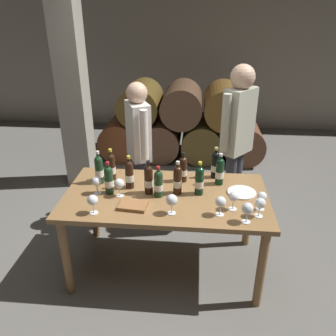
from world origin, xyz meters
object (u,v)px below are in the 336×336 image
Objects in this scene: wine_glass_2 at (221,202)px; wine_bottle_7 at (111,166)px; wine_bottle_3 at (183,169)px; wine_bottle_9 at (158,183)px; wine_glass_6 at (119,184)px; wine_bottle_5 at (215,165)px; wine_bottle_0 at (129,174)px; wine_glass_7 at (234,197)px; wine_bottle_6 at (99,169)px; wine_bottle_2 at (109,180)px; wine_glass_0 at (262,197)px; taster_seated_left at (139,144)px; wine_bottle_10 at (149,179)px; wine_glass_8 at (260,204)px; sommelier_presenting at (237,134)px; wine_glass_1 at (97,182)px; serving_plate at (242,192)px; wine_glass_4 at (248,209)px; tasting_notebook at (133,205)px; wine_glass_5 at (172,200)px; wine_glass_3 at (93,201)px; dining_table at (166,204)px; wine_bottle_4 at (178,180)px.

wine_bottle_7 is at bearing 152.11° from wine_glass_2.
wine_bottle_9 is at bearing -122.73° from wine_bottle_3.
wine_bottle_3 is 0.60m from wine_glass_6.
wine_bottle_5 is 1.88× the size of wine_glass_2.
wine_bottle_0 reaches higher than wine_glass_7.
wine_bottle_0 is 0.48m from wine_bottle_3.
wine_bottle_7 is at bearing 149.94° from wine_bottle_9.
wine_bottle_6 is 1.12× the size of wine_bottle_9.
wine_bottle_2 is 1.23m from wine_glass_0.
taster_seated_left is (-0.76, 0.36, 0.03)m from wine_bottle_5.
wine_glass_2 is at bearing -26.00° from wine_bottle_10.
wine_bottle_2 reaches higher than wine_glass_8.
wine_bottle_0 is 1.04× the size of wine_bottle_2.
wine_glass_2 is 1.01× the size of wine_glass_8.
sommelier_presenting is at bearing 94.98° from wine_glass_8.
wine_glass_1 reaches higher than wine_glass_8.
wine_bottle_5 is at bearing -25.42° from taster_seated_left.
wine_glass_1 is at bearing -158.39° from wine_bottle_5.
wine_glass_6 reaches higher than serving_plate.
wine_bottle_7 reaches higher than wine_bottle_5.
wine_bottle_10 is 1.91× the size of wine_glass_1.
wine_bottle_10 is 1.93× the size of wine_glass_8.
wine_glass_7 is at bearing 116.81° from wine_glass_4.
sommelier_presenting is at bearing 53.47° from tasting_notebook.
wine_glass_5 is at bearing -178.27° from wine_glass_8.
wine_glass_3 is at bearing -143.61° from wine_bottle_5.
wine_glass_1 is at bearing -106.84° from taster_seated_left.
wine_bottle_9 is 0.81m from wine_glass_8.
wine_bottle_7 is (-0.19, 0.14, -0.00)m from wine_bottle_0.
wine_glass_2 is at bearing -59.89° from wine_bottle_3.
taster_seated_left reaches higher than wine_bottle_5.
tasting_notebook is (-0.24, -0.22, 0.11)m from dining_table.
wine_glass_2 reaches higher than wine_glass_7.
wine_bottle_6 is 0.48m from wine_bottle_10.
wine_glass_3 reaches higher than wine_glass_7.
wine_bottle_2 is 1.82× the size of wine_glass_6.
wine_glass_5 reaches higher than wine_glass_4.
serving_plate is at bearing -33.20° from taster_seated_left.
wine_bottle_10 reaches higher than dining_table.
wine_bottle_3 is at bearing 146.07° from wine_glass_0.
sommelier_presenting is at bearing 1.75° from taster_seated_left.
serving_plate is at bearing 32.59° from wine_glass_5.
wine_glass_8 is at bearing -23.23° from wine_glass_7.
tasting_notebook is (0.27, -0.45, -0.11)m from wine_bottle_7.
tasting_notebook is (-0.78, -0.04, -0.09)m from wine_glass_7.
sommelier_presenting is 1.11× the size of taster_seated_left.
wine_bottle_7 is (-0.61, 0.20, 0.00)m from wine_bottle_4.
wine_glass_6 is 0.92m from wine_glass_7.
wine_glass_7 is (0.10, 0.09, -0.00)m from wine_glass_2.
wine_bottle_0 is at bearing 35.37° from wine_bottle_2.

